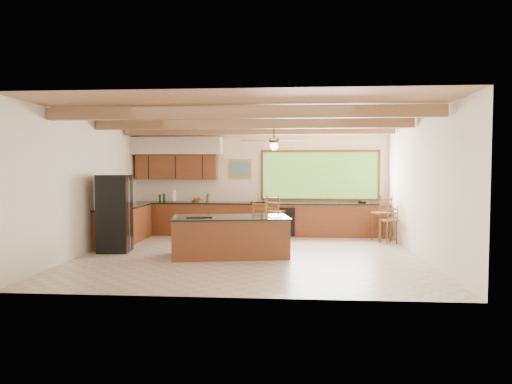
{
  "coord_description": "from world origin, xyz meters",
  "views": [
    {
      "loc": [
        0.86,
        -9.7,
        1.87
      ],
      "look_at": [
        0.08,
        0.8,
        1.32
      ],
      "focal_mm": 32.0,
      "sensor_mm": 36.0,
      "label": 1
    }
  ],
  "objects": [
    {
      "name": "bar_stool_a",
      "position": [
        0.1,
        1.57,
        0.65
      ],
      "size": [
        0.41,
        0.41,
        1.1
      ],
      "rotation": [
        0.0,
        0.0,
        0.05
      ],
      "color": "brown",
      "rests_on": "ground"
    },
    {
      "name": "ground",
      "position": [
        0.0,
        0.0,
        0.0
      ],
      "size": [
        7.2,
        7.2,
        0.0
      ],
      "primitive_type": "plane",
      "color": "#BCB09C",
      "rests_on": "ground"
    },
    {
      "name": "bar_stool_c",
      "position": [
        3.23,
        2.15,
        0.7
      ],
      "size": [
        0.55,
        0.55,
        1.19
      ],
      "rotation": [
        0.0,
        0.0,
        0.37
      ],
      "color": "brown",
      "rests_on": "ground"
    },
    {
      "name": "bar_stool_d",
      "position": [
        3.3,
        1.66,
        0.57
      ],
      "size": [
        0.45,
        0.45,
        0.97
      ],
      "rotation": [
        0.0,
        0.0,
        0.39
      ],
      "color": "brown",
      "rests_on": "ground"
    },
    {
      "name": "counter_run",
      "position": [
        -0.82,
        2.52,
        0.46
      ],
      "size": [
        7.12,
        3.1,
        1.24
      ],
      "color": "brown",
      "rests_on": "ground"
    },
    {
      "name": "refrigerator",
      "position": [
        -3.05,
        0.18,
        0.86
      ],
      "size": [
        0.73,
        0.72,
        1.72
      ],
      "rotation": [
        0.0,
        0.0,
        0.1
      ],
      "color": "black",
      "rests_on": "ground"
    },
    {
      "name": "bar_stool_b",
      "position": [
        0.47,
        2.39,
        0.7
      ],
      "size": [
        0.54,
        0.54,
        1.18
      ],
      "rotation": [
        0.0,
        0.0,
        -0.35
      ],
      "color": "brown",
      "rests_on": "ground"
    },
    {
      "name": "island",
      "position": [
        -0.4,
        -0.15,
        0.43
      ],
      "size": [
        2.59,
        1.54,
        0.86
      ],
      "rotation": [
        0.0,
        0.0,
        0.17
      ],
      "color": "brown",
      "rests_on": "ground"
    },
    {
      "name": "room_shell",
      "position": [
        -0.17,
        0.65,
        2.21
      ],
      "size": [
        7.27,
        6.54,
        3.02
      ],
      "color": "white",
      "rests_on": "ground"
    }
  ]
}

